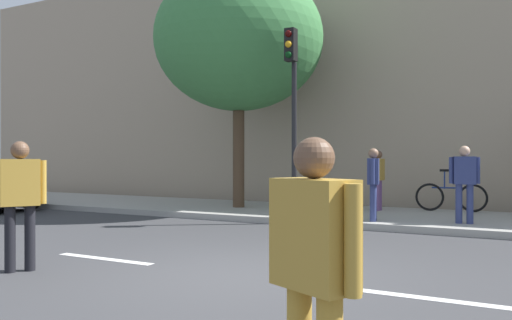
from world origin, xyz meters
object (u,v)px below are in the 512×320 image
object	(u,v)px
pedestrian_near_pole	(373,178)
pedestrian_in_red_top	(464,178)
traffic_light	(292,91)
pedestrian_with_bag	(20,194)
pedestrian_in_light_jacket	(314,262)
bicycle_upright	(451,196)
pedestrian_in_dark_shirt	(378,176)
street_tree	(239,40)

from	to	relation	value
pedestrian_near_pole	pedestrian_in_red_top	size ratio (longest dim) A/B	0.97
traffic_light	pedestrian_in_red_top	size ratio (longest dim) A/B	2.66
pedestrian_with_bag	pedestrian_in_light_jacket	bearing A→B (deg)	-22.46
pedestrian_with_bag	bicycle_upright	size ratio (longest dim) A/B	1.00
pedestrian_with_bag	pedestrian_near_pole	world-z (taller)	pedestrian_with_bag
pedestrian_in_red_top	bicycle_upright	world-z (taller)	pedestrian_in_red_top
pedestrian_with_bag	bicycle_upright	bearing A→B (deg)	67.15
pedestrian_with_bag	pedestrian_in_red_top	bearing A→B (deg)	56.57
pedestrian_in_light_jacket	pedestrian_in_dark_shirt	size ratio (longest dim) A/B	1.05
street_tree	pedestrian_in_dark_shirt	bearing A→B (deg)	13.76
street_tree	traffic_light	bearing A→B (deg)	-34.73
street_tree	pedestrian_in_red_top	distance (m)	7.21
traffic_light	pedestrian_in_dark_shirt	world-z (taller)	traffic_light
street_tree	pedestrian_in_dark_shirt	xyz separation A→B (m)	(3.72, 0.91, -3.79)
pedestrian_in_dark_shirt	pedestrian_in_red_top	world-z (taller)	pedestrian_in_red_top
pedestrian_near_pole	bicycle_upright	world-z (taller)	pedestrian_near_pole
pedestrian_in_red_top	pedestrian_in_light_jacket	bearing A→B (deg)	-87.43
pedestrian_in_light_jacket	pedestrian_in_dark_shirt	world-z (taller)	pedestrian_in_dark_shirt
pedestrian_in_dark_shirt	pedestrian_in_red_top	xyz separation A→B (m)	(2.37, -1.87, 0.04)
traffic_light	pedestrian_with_bag	size ratio (longest dim) A/B	2.47
pedestrian_in_dark_shirt	pedestrian_near_pole	world-z (taller)	pedestrian_near_pole
pedestrian_in_light_jacket	pedestrian_near_pole	world-z (taller)	pedestrian_near_pole
pedestrian_with_bag	street_tree	bearing A→B (deg)	99.45
pedestrian_in_light_jacket	bicycle_upright	size ratio (longest dim) A/B	0.94
bicycle_upright	pedestrian_in_dark_shirt	bearing A→B (deg)	-159.29
street_tree	bicycle_upright	world-z (taller)	street_tree
pedestrian_in_red_top	pedestrian_in_dark_shirt	bearing A→B (deg)	141.65
traffic_light	bicycle_upright	size ratio (longest dim) A/B	2.47
street_tree	pedestrian_in_light_jacket	size ratio (longest dim) A/B	4.08
street_tree	pedestrian_in_light_jacket	xyz separation A→B (m)	(6.50, -10.26, -3.88)
pedestrian_in_red_top	bicycle_upright	xyz separation A→B (m)	(-0.65, 2.52, -0.57)
bicycle_upright	pedestrian_in_light_jacket	bearing A→B (deg)	-84.86
pedestrian_near_pole	pedestrian_in_red_top	world-z (taller)	pedestrian_in_red_top
bicycle_upright	pedestrian_in_red_top	bearing A→B (deg)	-75.65
street_tree	pedestrian_near_pole	world-z (taller)	street_tree
traffic_light	street_tree	distance (m)	3.45
traffic_light	pedestrian_in_light_jacket	xyz separation A→B (m)	(4.07, -8.57, -2.10)
traffic_light	pedestrian_near_pole	size ratio (longest dim) A/B	2.73
pedestrian_near_pole	pedestrian_with_bag	bearing A→B (deg)	-113.47
pedestrian_with_bag	pedestrian_in_dark_shirt	bearing A→B (deg)	75.35
pedestrian_with_bag	bicycle_upright	distance (m)	10.53
pedestrian_in_dark_shirt	pedestrian_near_pole	size ratio (longest dim) A/B	0.99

